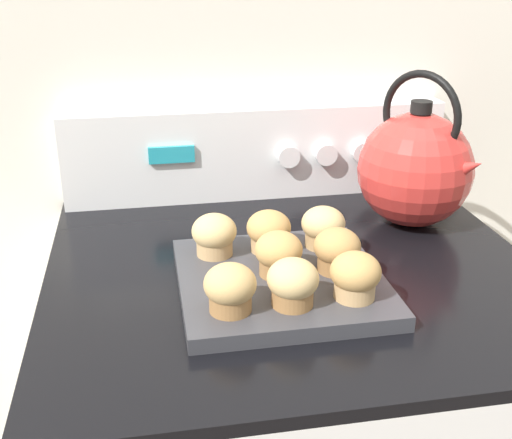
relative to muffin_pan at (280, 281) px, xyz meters
The scene contains 12 objects.
wall_back 0.51m from the muffin_pan, 85.45° to the left, with size 8.00×0.05×2.40m.
control_panel 0.38m from the muffin_pan, 84.46° to the left, with size 0.72×0.07×0.17m.
muffin_pan is the anchor object (origin of this frame).
muffin_r0_c0 0.13m from the muffin_pan, 134.80° to the right, with size 0.07×0.07×0.06m.
muffin_r0_c1 0.09m from the muffin_pan, 91.63° to the right, with size 0.07×0.07×0.06m.
muffin_r0_c2 0.12m from the muffin_pan, 44.20° to the right, with size 0.07×0.07×0.06m.
muffin_r1_c1 0.04m from the muffin_pan, 141.48° to the left, with size 0.07×0.07×0.06m.
muffin_r1_c2 0.09m from the muffin_pan, ahead, with size 0.07×0.07×0.06m.
muffin_r2_c0 0.12m from the muffin_pan, 135.66° to the left, with size 0.07×0.07×0.06m.
muffin_r2_c1 0.09m from the muffin_pan, 90.68° to the left, with size 0.07×0.07×0.06m.
muffin_r2_c2 0.12m from the muffin_pan, 43.84° to the left, with size 0.07×0.07×0.06m.
tea_kettle 0.35m from the muffin_pan, 34.49° to the left, with size 0.20×0.22×0.27m.
Camera 1 is at (-0.21, -0.49, 1.36)m, focal length 45.00 mm.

